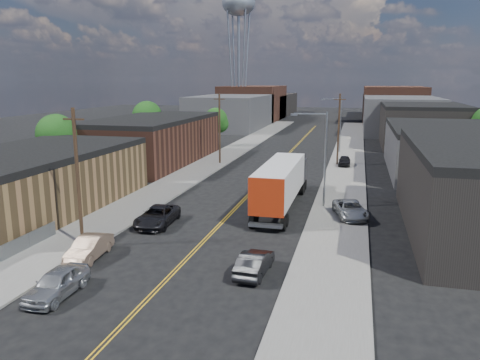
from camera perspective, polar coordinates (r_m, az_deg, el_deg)
The scene contains 30 objects.
ground at distance 80.09m, azimuth 6.27°, elevation 3.55°, with size 260.00×260.00×0.00m, color black.
centerline at distance 65.46m, azimuth 4.44°, elevation 1.66°, with size 0.32×120.00×0.01m, color gold.
sidewalk_left at distance 67.67m, azimuth -3.52°, elevation 2.08°, with size 5.00×140.00×0.15m, color slate.
sidewalk_right at distance 64.57m, azimuth 12.77°, elevation 1.31°, with size 5.00×140.00×0.15m, color slate.
warehouse_tan at distance 47.34m, azimuth -23.66°, elevation 0.07°, with size 12.00×22.00×5.60m.
warehouse_brown at distance 69.32m, azimuth -10.54°, elevation 4.84°, with size 12.00×26.00×6.60m.
industrial_right_b at distance 66.03m, azimuth 23.84°, elevation 3.43°, with size 14.00×24.00×6.10m.
industrial_right_c at distance 91.52m, azimuth 21.27°, elevation 6.26°, with size 14.00×22.00×7.60m.
skyline_left_a at distance 117.84m, azimuth -1.03°, elevation 8.31°, with size 16.00×30.00×8.00m, color #3B3B3E.
skyline_right_a at distance 114.11m, azimuth 18.92°, elevation 7.54°, with size 16.00×30.00×8.00m, color #3B3B3E.
skyline_left_b at distance 142.02m, azimuth 1.64°, elevation 9.36°, with size 16.00×26.00×10.00m, color #46261C.
skyline_right_b at distance 138.94m, azimuth 18.16°, elevation 8.71°, with size 16.00×26.00×10.00m, color #46261C.
skyline_left_c at distance 161.65m, azimuth 3.20°, elevation 9.15°, with size 16.00×40.00×7.00m, color black.
skyline_right_c at distance 158.96m, azimuth 17.66°, elevation 8.56°, with size 16.00×40.00×7.00m, color black.
water_tower at distance 133.91m, azimuth -0.17°, elevation 20.20°, with size 9.00×9.00×36.90m.
streetlight_near at distance 44.07m, azimuth 9.86°, elevation 3.43°, with size 3.39×0.25×9.00m.
streetlight_far at distance 78.81m, azimuth 11.88°, elevation 7.12°, with size 3.39×0.25×9.00m.
utility_pole_left_near at distance 34.88m, azimuth -19.17°, elevation 0.34°, with size 1.60×0.26×10.00m.
utility_pole_left_far at distance 66.59m, azimuth -2.50°, elevation 6.33°, with size 1.60×0.26×10.00m.
utility_pole_right at distance 66.86m, azimuth 11.93°, elevation 6.11°, with size 1.60×0.26×10.00m.
tree_left_near at distance 60.00m, azimuth -21.41°, elevation 4.91°, with size 4.85×4.76×7.91m.
tree_left_mid at distance 81.52m, azimuth -11.20°, elevation 7.42°, with size 5.10×5.04×8.37m.
tree_left_far at distance 84.50m, azimuth -2.94°, elevation 7.17°, with size 4.35×4.20×6.97m.
semi_truck at distance 44.52m, azimuth 5.23°, elevation -0.04°, with size 2.91×16.78×4.40m.
car_left_a at distance 28.51m, azimuth -21.42°, elevation -11.62°, with size 1.84×4.58×1.56m, color #AEB1B4.
car_left_b at distance 33.46m, azimuth -17.92°, elevation -7.87°, with size 1.59×4.57×1.50m, color #886D59.
car_left_c at distance 39.50m, azimuth -10.06°, elevation -4.36°, with size 2.57×5.58×1.55m, color black.
car_right_oncoming at distance 29.47m, azimuth 1.79°, elevation -10.06°, with size 1.55×4.46×1.47m, color black.
car_right_lot_a at distance 41.74m, azimuth 13.31°, elevation -3.48°, with size 2.36×5.13×1.42m, color #A1A5A6.
car_right_lot_c at distance 66.60m, azimuth 12.62°, elevation 2.30°, with size 1.59×3.95×1.34m, color black.
Camera 1 is at (10.79, -18.47, 11.86)m, focal length 35.00 mm.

